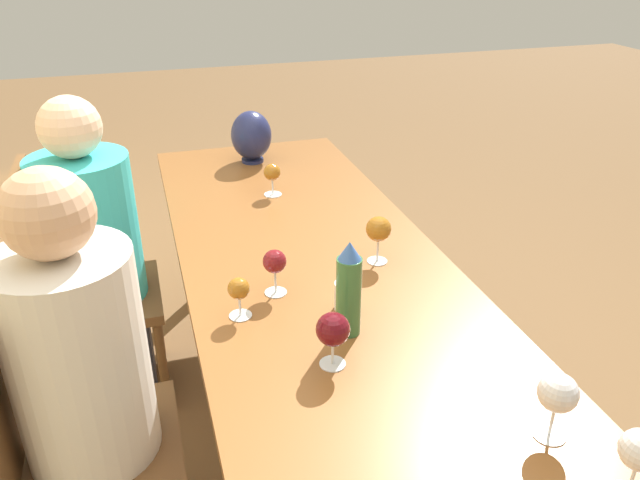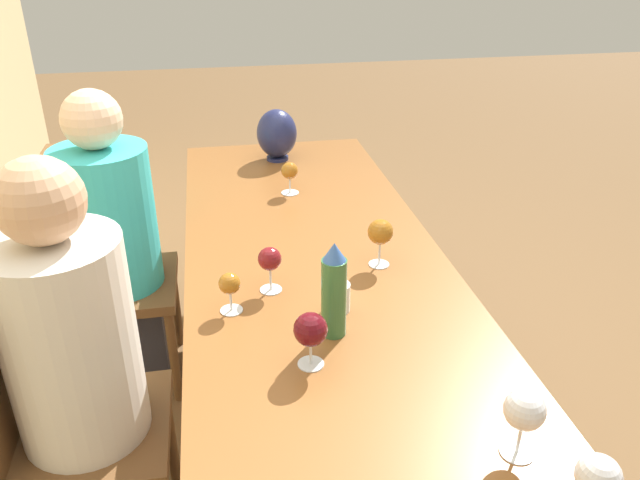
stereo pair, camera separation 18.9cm
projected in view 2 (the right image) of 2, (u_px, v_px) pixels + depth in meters
ground_plane at (324, 465)px, 2.22m from camera, size 14.00×14.00×0.00m
dining_table at (324, 301)px, 1.91m from camera, size 2.66×0.83×0.77m
water_bottle at (334, 291)px, 1.58m from camera, size 0.07×0.07×0.27m
water_tumbler at (338, 297)px, 1.71m from camera, size 0.07×0.07×0.08m
vase at (277, 134)px, 2.78m from camera, size 0.18×0.18×0.23m
wine_glass_0 at (290, 172)px, 2.44m from camera, size 0.07×0.07×0.13m
wine_glass_2 at (270, 260)px, 1.78m from camera, size 0.07×0.07×0.14m
wine_glass_3 at (524, 411)px, 1.22m from camera, size 0.08×0.08×0.15m
wine_glass_4 at (311, 330)px, 1.47m from camera, size 0.08×0.08×0.14m
wine_glass_5 at (598, 478)px, 1.07m from camera, size 0.08×0.08×0.15m
wine_glass_6 at (380, 233)px, 1.91m from camera, size 0.08×0.08×0.15m
wine_glass_7 at (230, 285)px, 1.69m from camera, size 0.06×0.06×0.12m
chair_near at (57, 416)px, 1.72m from camera, size 0.44×0.44×0.98m
chair_far at (97, 271)px, 2.43m from camera, size 0.44×0.44×0.98m
person_near at (81, 365)px, 1.66m from camera, size 0.34×0.34×1.26m
person_far at (116, 238)px, 2.38m from camera, size 0.35×0.35×1.22m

